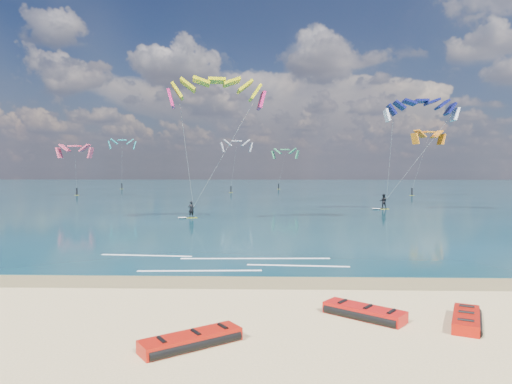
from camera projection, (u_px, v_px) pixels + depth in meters
ground at (248, 209)px, 56.83m from camera, size 320.00×320.00×0.00m
wet_sand_strip at (209, 282)px, 19.89m from camera, size 320.00×2.40×0.01m
sea at (259, 188)px, 120.72m from camera, size 320.00×200.00×0.04m
packed_kite_left at (191, 346)px, 12.64m from camera, size 3.18×2.73×0.42m
packed_kite_mid at (364, 318)px, 15.10m from camera, size 3.03×2.74×0.44m
packed_kite_right at (466, 325)px, 14.40m from camera, size 2.09×2.83×0.41m
kitesurfer_main at (204, 142)px, 42.67m from camera, size 10.72×7.11×14.49m
kitesurfer_far at (403, 148)px, 52.83m from camera, size 9.42×7.10×14.04m
shoreline_foam at (227, 262)px, 23.98m from camera, size 13.66×4.44×0.01m
distant_kites at (228, 167)px, 95.38m from camera, size 70.12×31.20×12.04m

